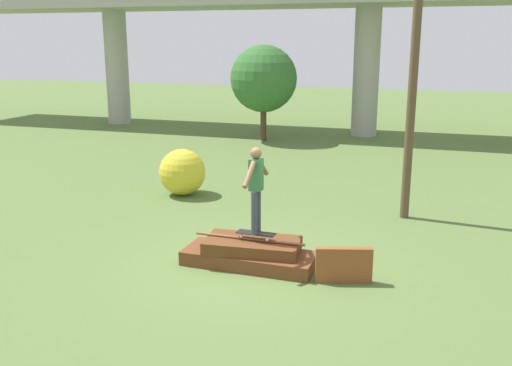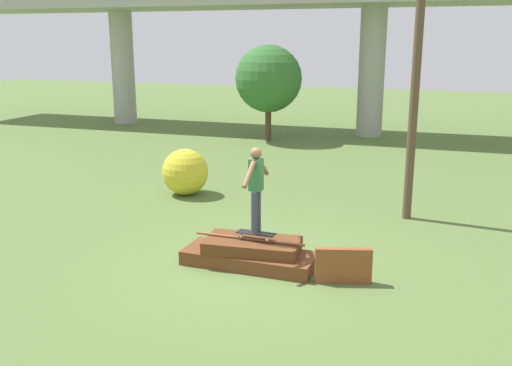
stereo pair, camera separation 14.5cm
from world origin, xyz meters
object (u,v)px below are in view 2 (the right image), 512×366
Objects in this scene: skateboard at (256,233)px; bush_yellow_flowering at (185,172)px; tree_behind_left at (268,79)px; utility_pole at (418,45)px; skater at (256,184)px.

bush_yellow_flowering is (-3.41, 4.09, 0.01)m from skateboard.
tree_behind_left is (-3.88, 12.88, 1.91)m from skateboard.
skateboard is 5.66m from utility_pole.
skateboard is at bearing -73.22° from tree_behind_left.
bush_yellow_flowering is (-3.41, 4.09, -0.93)m from skater.
tree_behind_left is (-6.30, 9.02, -1.44)m from utility_pole.
tree_behind_left is at bearing 124.94° from utility_pole.
utility_pole is at bearing -2.17° from bush_yellow_flowering.
utility_pole is 6.17× the size of bush_yellow_flowering.
utility_pole is 11.09m from tree_behind_left.
utility_pole is (2.42, 3.86, 3.35)m from skateboard.
tree_behind_left is at bearing 106.78° from skateboard.
skater is 13.49m from tree_behind_left.
skateboard is 0.59× the size of bush_yellow_flowering.
bush_yellow_flowering is at bearing 177.83° from utility_pole.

